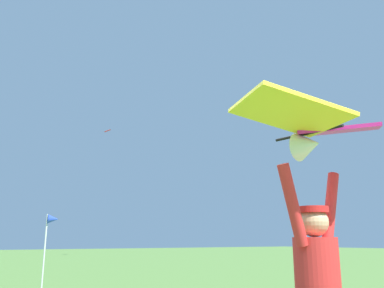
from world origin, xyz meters
The scene contains 3 objects.
held_stunt_kite centered at (-0.25, -0.09, 2.24)m, with size 1.66×0.98×0.39m.
distant_kite_red_low_right centered at (9.17, 30.07, 10.58)m, with size 0.67×0.71×0.35m.
marker_flag centered at (-0.16, 8.53, 1.73)m, with size 0.30×0.24×1.99m.
Camera 1 is at (-2.78, -2.19, 1.36)m, focal length 37.61 mm.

